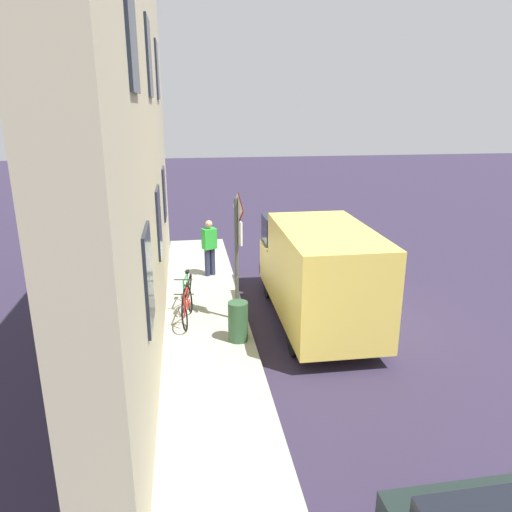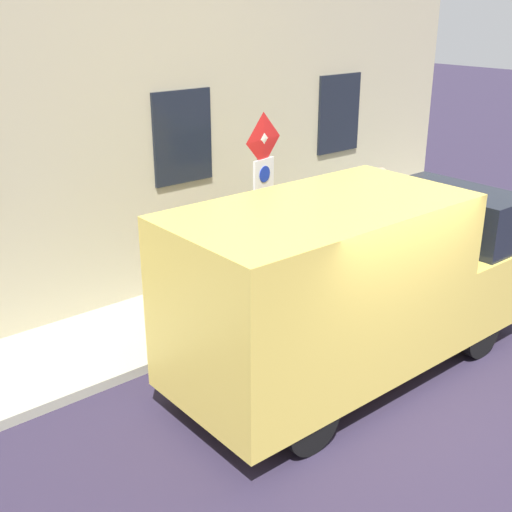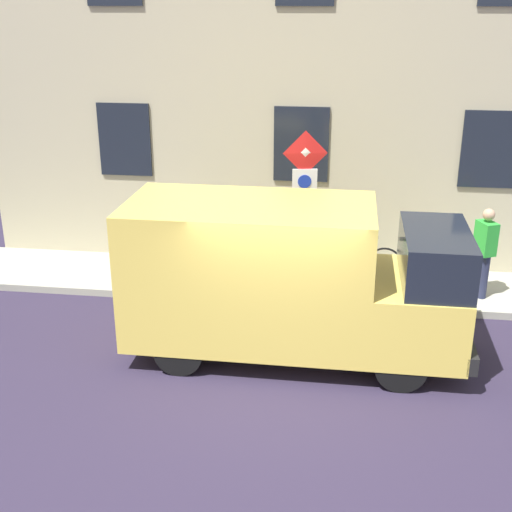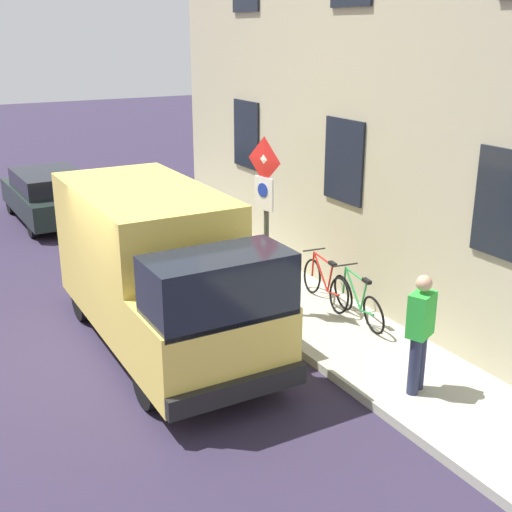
# 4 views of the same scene
# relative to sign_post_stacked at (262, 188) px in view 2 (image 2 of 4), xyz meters

# --- Properties ---
(ground_plane) EXTENTS (80.00, 80.00, 0.00)m
(ground_plane) POSITION_rel_sign_post_stacked_xyz_m (-2.63, 0.19, -2.18)
(ground_plane) COLOR #2B2439
(sidewalk_slab) EXTENTS (2.00, 15.31, 0.14)m
(sidewalk_slab) POSITION_rel_sign_post_stacked_xyz_m (0.79, 0.19, -2.11)
(sidewalk_slab) COLOR #A4A393
(sidewalk_slab) RESTS_ON ground_plane
(building_facade) EXTENTS (0.75, 13.31, 8.37)m
(building_facade) POSITION_rel_sign_post_stacked_xyz_m (2.13, 0.19, 2.01)
(building_facade) COLOR #B4A98A
(building_facade) RESTS_ON ground_plane
(sign_post_stacked) EXTENTS (0.19, 0.55, 3.02)m
(sign_post_stacked) POSITION_rel_sign_post_stacked_xyz_m (0.00, 0.00, 0.00)
(sign_post_stacked) COLOR #474C47
(sign_post_stacked) RESTS_ON sidewalk_slab
(delivery_van) EXTENTS (2.03, 5.34, 2.50)m
(delivery_van) POSITION_rel_sign_post_stacked_xyz_m (-1.91, 0.10, -0.84)
(delivery_van) COLOR #ECCD55
(delivery_van) RESTS_ON ground_plane
(bicycle_green) EXTENTS (0.48, 1.71, 0.89)m
(bicycle_green) POSITION_rel_sign_post_stacked_xyz_m (1.23, -1.06, -1.66)
(bicycle_green) COLOR black
(bicycle_green) RESTS_ON sidewalk_slab
(bicycle_red) EXTENTS (0.46, 1.71, 0.89)m
(bicycle_red) POSITION_rel_sign_post_stacked_xyz_m (1.23, -0.09, -1.66)
(bicycle_red) COLOR black
(bicycle_red) RESTS_ON sidewalk_slab
(pedestrian) EXTENTS (0.47, 0.40, 1.72)m
(pedestrian) POSITION_rel_sign_post_stacked_xyz_m (0.50, -3.32, -1.10)
(pedestrian) COLOR #262B47
(pedestrian) RESTS_ON sidewalk_slab
(litter_bin) EXTENTS (0.44, 0.44, 0.90)m
(litter_bin) POSITION_rel_sign_post_stacked_xyz_m (0.14, 1.09, -1.59)
(litter_bin) COLOR #2D5133
(litter_bin) RESTS_ON sidewalk_slab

